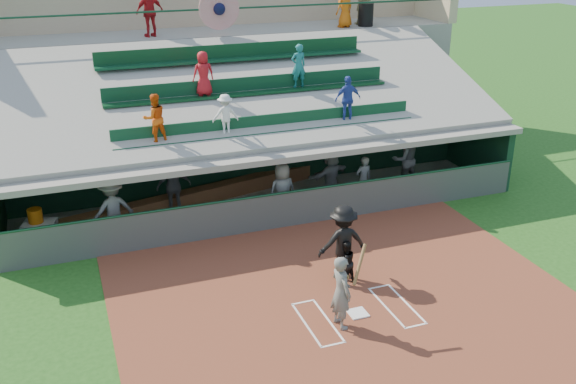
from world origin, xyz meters
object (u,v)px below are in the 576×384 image
object	(u,v)px
white_table	(41,235)
water_cooler	(35,216)
home_plate	(358,313)
batter_at_plate	(341,292)
trash_bin	(366,15)
catcher	(345,262)

from	to	relation	value
white_table	water_cooler	bearing A→B (deg)	167.21
home_plate	water_cooler	bearing A→B (deg)	138.68
home_plate	water_cooler	size ratio (longest dim) A/B	1.09
batter_at_plate	white_table	world-z (taller)	batter_at_plate
home_plate	trash_bin	distance (m)	14.91
catcher	white_table	xyz separation A→B (m)	(-7.19, 4.65, -0.17)
home_plate	trash_bin	xyz separation A→B (m)	(6.24, 12.58, 5.02)
batter_at_plate	water_cooler	distance (m)	9.01
batter_at_plate	trash_bin	world-z (taller)	trash_bin
water_cooler	trash_bin	xyz separation A→B (m)	(13.18, 6.48, 4.05)
trash_bin	batter_at_plate	bearing A→B (deg)	-117.95
catcher	trash_bin	bearing A→B (deg)	-127.54
batter_at_plate	home_plate	bearing A→B (deg)	25.63
trash_bin	white_table	bearing A→B (deg)	-153.59
white_table	water_cooler	world-z (taller)	water_cooler
catcher	water_cooler	size ratio (longest dim) A/B	2.89
white_table	trash_bin	world-z (taller)	trash_bin
catcher	trash_bin	distance (m)	13.40
white_table	trash_bin	distance (m)	15.36
home_plate	white_table	distance (m)	9.18
catcher	trash_bin	world-z (taller)	trash_bin
catcher	water_cooler	xyz separation A→B (m)	(-7.26, 4.68, 0.41)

